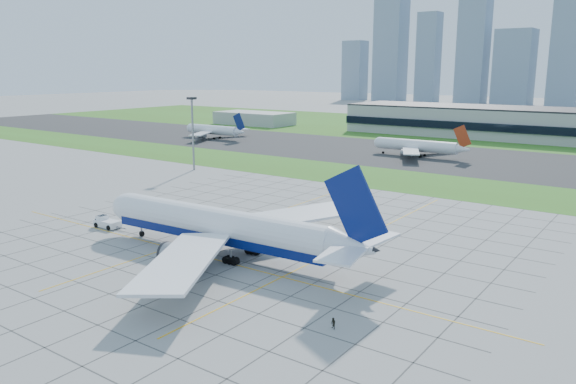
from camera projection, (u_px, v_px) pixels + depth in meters
name	position (u px, v px, depth m)	size (l,w,h in m)	color
ground	(213.00, 254.00, 108.18)	(1400.00, 1400.00, 0.00)	#999994
grass_median	(406.00, 181.00, 179.64)	(700.00, 35.00, 0.04)	#3A6A1E
asphalt_taxiway	(464.00, 159.00, 223.31)	(700.00, 75.00, 0.04)	#383838
grass_far	(530.00, 134.00, 310.66)	(700.00, 145.00, 0.04)	#3A6A1E
apron_markings	(251.00, 241.00, 116.74)	(120.00, 130.00, 0.03)	#474744
service_block	(254.00, 118.00, 365.17)	(50.00, 25.00, 8.00)	#B7B7B2
light_mast	(193.00, 124.00, 196.20)	(2.50, 2.50, 25.60)	gray
airliner	(222.00, 227.00, 107.03)	(63.81, 64.56, 20.08)	white
pushback_tug	(106.00, 222.00, 126.58)	(9.28, 3.50, 2.57)	white
crew_near	(96.00, 223.00, 126.84)	(0.70, 0.46, 1.92)	black
crew_far	(333.00, 323.00, 76.90)	(0.79, 0.61, 1.62)	#29261B
distant_jet_0	(214.00, 130.00, 289.68)	(37.31, 42.66, 14.08)	white
distant_jet_1	(418.00, 146.00, 229.20)	(39.08, 42.66, 14.08)	white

